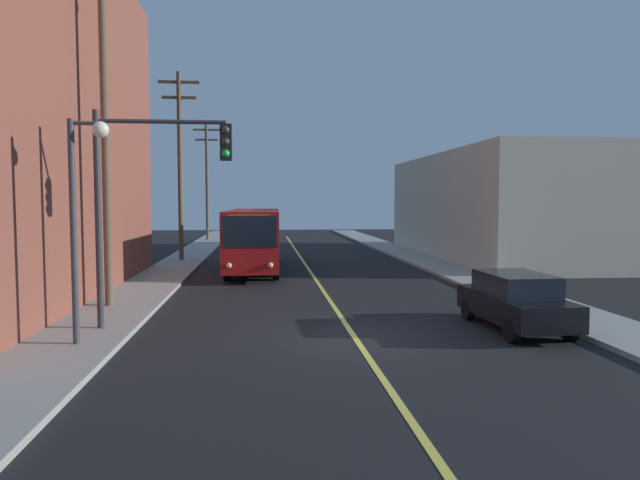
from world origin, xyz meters
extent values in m
plane|color=black|center=(0.00, 0.00, 0.00)|extent=(120.00, 120.00, 0.00)
cube|color=gray|center=(-7.25, 10.00, 0.07)|extent=(2.50, 90.00, 0.15)
cube|color=gray|center=(7.25, 10.00, 0.07)|extent=(2.50, 90.00, 0.15)
cube|color=#D8CC4C|center=(0.00, 15.00, 0.01)|extent=(0.16, 60.00, 0.01)
cube|color=black|center=(-8.54, 6.76, 1.60)|extent=(0.06, 14.66, 1.30)
cube|color=black|center=(-8.54, 6.76, 4.80)|extent=(0.06, 14.66, 1.30)
cube|color=black|center=(-8.54, 6.76, 8.00)|extent=(0.06, 14.66, 1.30)
cube|color=beige|center=(14.50, 21.72, 3.34)|extent=(12.00, 21.68, 6.68)
cube|color=black|center=(8.54, 21.72, 1.60)|extent=(0.06, 15.17, 1.30)
cube|color=black|center=(8.54, 21.72, 4.80)|extent=(0.06, 15.17, 1.30)
cube|color=maroon|center=(-2.89, 15.89, 1.83)|extent=(2.81, 12.05, 2.75)
cube|color=black|center=(-3.02, 9.91, 2.35)|extent=(2.35, 0.13, 1.40)
cube|color=black|center=(-2.76, 21.87, 2.45)|extent=(2.30, 0.13, 1.10)
cube|color=black|center=(-4.14, 15.92, 2.35)|extent=(0.28, 10.20, 1.10)
cube|color=black|center=(-1.64, 15.86, 2.35)|extent=(0.28, 10.20, 1.10)
cube|color=orange|center=(-3.02, 9.92, 2.95)|extent=(1.79, 0.10, 0.30)
sphere|color=#F9D872|center=(-3.91, 9.89, 0.90)|extent=(0.24, 0.24, 0.24)
sphere|color=#F9D872|center=(-2.13, 9.85, 0.90)|extent=(0.24, 0.24, 0.24)
cylinder|color=black|center=(-4.11, 11.72, 0.50)|extent=(0.32, 1.01, 1.00)
cylinder|color=black|center=(-1.86, 11.67, 0.50)|extent=(0.32, 1.01, 1.00)
cylinder|color=black|center=(-3.94, 19.41, 0.50)|extent=(0.32, 1.01, 1.00)
cylinder|color=black|center=(-1.69, 19.37, 0.50)|extent=(0.32, 1.01, 1.00)
cube|color=black|center=(4.71, 0.48, 0.67)|extent=(1.93, 4.45, 0.70)
cube|color=black|center=(4.71, 0.48, 1.32)|extent=(1.69, 2.51, 0.60)
cylinder|color=black|center=(3.95, -1.05, 0.32)|extent=(0.24, 0.65, 0.64)
cylinder|color=black|center=(5.55, -1.00, 0.32)|extent=(0.24, 0.65, 0.64)
cylinder|color=black|center=(3.86, 1.95, 0.32)|extent=(0.24, 0.65, 0.64)
cylinder|color=black|center=(5.46, 2.00, 0.32)|extent=(0.24, 0.65, 0.64)
cylinder|color=brown|center=(-7.64, 4.78, 6.11)|extent=(0.28, 0.28, 11.92)
cylinder|color=brown|center=(-7.34, 20.24, 5.72)|extent=(0.28, 0.28, 11.14)
cube|color=#4C3D2D|center=(-7.34, 20.24, 10.69)|extent=(2.40, 0.16, 0.16)
cube|color=#4C3D2D|center=(-7.34, 20.24, 9.79)|extent=(2.00, 0.16, 0.16)
cylinder|color=brown|center=(-7.51, 38.92, 5.45)|extent=(0.28, 0.28, 10.60)
cube|color=#4C3D2D|center=(-7.51, 38.92, 10.15)|extent=(2.40, 0.16, 0.16)
cube|color=#4C3D2D|center=(-7.51, 38.92, 9.25)|extent=(2.00, 0.16, 0.16)
cylinder|color=#2D2D33|center=(-6.95, 1.17, 3.15)|extent=(0.18, 0.18, 6.00)
cylinder|color=#2D2D33|center=(-5.20, 1.17, 5.85)|extent=(3.50, 0.12, 0.12)
cube|color=black|center=(-3.45, 1.17, 5.30)|extent=(0.32, 0.36, 1.00)
sphere|color=#2D2D2D|center=(-3.45, 0.98, 5.62)|extent=(0.22, 0.22, 0.22)
sphere|color=#2D2D2D|center=(-3.45, 0.98, 5.30)|extent=(0.22, 0.22, 0.22)
sphere|color=green|center=(-3.45, 0.98, 4.98)|extent=(0.22, 0.22, 0.22)
cylinder|color=#38383D|center=(-7.05, -0.64, 2.90)|extent=(0.16, 0.16, 5.50)
cylinder|color=#38383D|center=(-6.70, -0.64, 5.55)|extent=(0.70, 0.10, 0.10)
sphere|color=#EAE5C6|center=(-6.35, -0.64, 5.40)|extent=(0.40, 0.40, 0.40)
camera|label=1|loc=(-2.44, -15.39, 3.66)|focal=32.79mm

